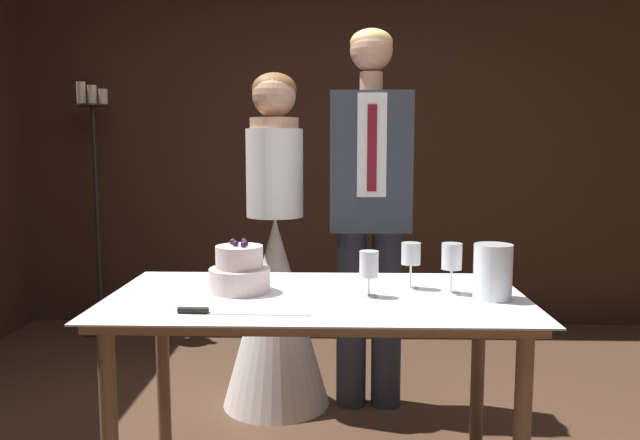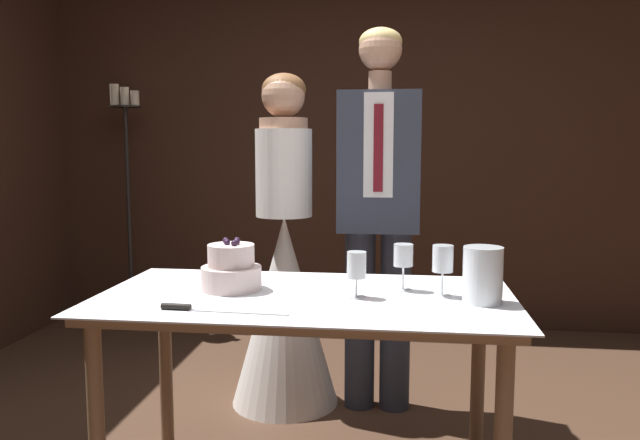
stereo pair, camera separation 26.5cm
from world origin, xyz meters
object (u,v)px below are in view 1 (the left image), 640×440
wine_glass_near (369,267)px  wine_glass_middle (452,258)px  cake_table (317,318)px  candle_stand (97,208)px  bride (276,285)px  cake_knife (218,312)px  groom (370,202)px  wine_glass_far (411,255)px  tiered_cake (240,271)px  hurricane_candle (493,273)px

wine_glass_near → wine_glass_middle: (0.31, 0.06, 0.02)m
cake_table → candle_stand: candle_stand is taller
cake_table → bride: bearing=105.6°
cake_knife → wine_glass_near: wine_glass_near is taller
wine_glass_middle → wine_glass_near: bearing=-169.7°
cake_table → groom: 0.94m
wine_glass_far → cake_knife: bearing=-150.0°
tiered_cake → hurricane_candle: hurricane_candle is taller
cake_table → candle_stand: 2.60m
wine_glass_far → groom: size_ratio=0.09×
wine_glass_far → hurricane_candle: bearing=-29.9°
cake_table → wine_glass_far: (0.35, 0.12, 0.21)m
wine_glass_middle → wine_glass_far: size_ratio=1.06×
cake_knife → bride: bride is taller
cake_table → cake_knife: (-0.31, -0.27, 0.09)m
hurricane_candle → bride: bearing=134.3°
tiered_cake → wine_glass_far: 0.65m
wine_glass_middle → groom: 0.85m
hurricane_candle → groom: bearing=113.9°
tiered_cake → wine_glass_far: tiered_cake is taller
wine_glass_near → tiered_cake: bearing=172.5°
bride → wine_glass_far: bearing=-50.9°
wine_glass_middle → groom: groom is taller
wine_glass_middle → groom: size_ratio=0.10×
wine_glass_near → bride: bride is taller
wine_glass_far → candle_stand: (-1.95, 1.93, -0.01)m
tiered_cake → bride: (0.05, 0.79, -0.23)m
cake_knife → bride: (0.08, 1.11, -0.16)m
bride → groom: size_ratio=0.89×
groom → cake_table: bearing=-105.6°
wine_glass_middle → hurricane_candle: size_ratio=0.95×
cake_table → wine_glass_middle: 0.54m
tiered_cake → candle_stand: bearing=123.2°
tiered_cake → cake_knife: size_ratio=0.52×
hurricane_candle → candle_stand: (-2.22, 2.08, 0.02)m
wine_glass_near → bride: size_ratio=0.10×
bride → candle_stand: size_ratio=0.95×
cake_table → hurricane_candle: 0.65m
wine_glass_middle → tiered_cake: bearing=179.4°
wine_glass_near → candle_stand: 2.73m
wine_glass_near → wine_glass_far: size_ratio=0.94×
wine_glass_near → bride: (-0.42, 0.86, -0.26)m
cake_table → bride: size_ratio=0.90×
cake_table → tiered_cake: bearing=170.8°
wine_glass_far → groom: groom is taller
cake_table → cake_knife: bearing=-139.4°
hurricane_candle → groom: (-0.39, 0.88, 0.17)m
wine_glass_near → wine_glass_far: (0.17, 0.13, 0.02)m
cake_knife → bride: 1.12m
wine_glass_middle → candle_stand: candle_stand is taller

